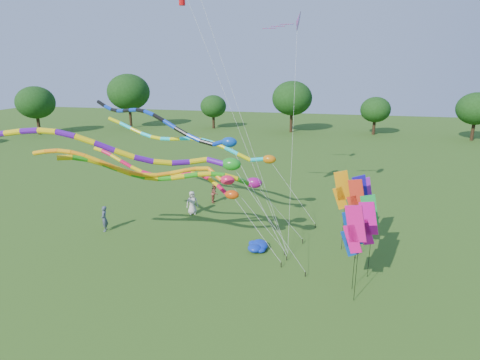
% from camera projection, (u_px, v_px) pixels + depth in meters
% --- Properties ---
extents(ground, '(160.00, 160.00, 0.00)m').
position_uv_depth(ground, '(231.00, 287.00, 20.96)').
color(ground, '#2C5717').
rests_on(ground, ground).
extents(tree_ring, '(121.43, 117.90, 9.67)m').
position_uv_depth(tree_ring, '(213.00, 176.00, 20.90)').
color(tree_ring, '#382314').
rests_on(tree_ring, ground).
extents(tube_kite_red, '(12.76, 2.55, 6.48)m').
position_uv_depth(tube_kite_red, '(180.00, 177.00, 24.78)').
color(tube_kite_red, black).
rests_on(tube_kite_red, ground).
extents(tube_kite_orange, '(13.70, 3.63, 7.28)m').
position_uv_depth(tube_kite_orange, '(158.00, 170.00, 22.99)').
color(tube_kite_orange, black).
rests_on(tube_kite_orange, ground).
extents(tube_kite_purple, '(16.08, 4.01, 8.93)m').
position_uv_depth(tube_kite_purple, '(136.00, 152.00, 19.84)').
color(tube_kite_purple, black).
rests_on(tube_kite_purple, ground).
extents(tube_kite_blue, '(15.51, 6.56, 9.10)m').
position_uv_depth(tube_kite_blue, '(169.00, 125.00, 26.59)').
color(tube_kite_blue, black).
rests_on(tube_kite_blue, ground).
extents(tube_kite_cyan, '(16.36, 2.02, 7.75)m').
position_uv_depth(tube_kite_cyan, '(203.00, 145.00, 29.57)').
color(tube_kite_cyan, black).
rests_on(tube_kite_cyan, ground).
extents(tube_kite_green, '(12.86, 5.89, 7.04)m').
position_uv_depth(tube_kite_green, '(189.00, 176.00, 23.49)').
color(tube_kite_green, black).
rests_on(tube_kite_green, ground).
extents(delta_kite_high_c, '(2.85, 6.28, 14.85)m').
position_uv_depth(delta_kite_high_c, '(297.00, 22.00, 25.66)').
color(delta_kite_high_c, black).
rests_on(delta_kite_high_c, ground).
extents(banner_pole_orange, '(1.16, 0.26, 5.17)m').
position_uv_depth(banner_pole_orange, '(342.00, 190.00, 24.23)').
color(banner_pole_orange, black).
rests_on(banner_pole_orange, ground).
extents(banner_pole_green, '(1.16, 0.13, 4.33)m').
position_uv_depth(banner_pole_green, '(369.00, 216.00, 22.46)').
color(banner_pole_green, black).
rests_on(banner_pole_green, ground).
extents(banner_pole_blue_a, '(1.16, 0.23, 4.36)m').
position_uv_depth(banner_pole_blue_a, '(352.00, 234.00, 19.99)').
color(banner_pole_blue_a, black).
rests_on(banner_pole_blue_a, ground).
extents(banner_pole_red, '(1.14, 0.39, 4.98)m').
position_uv_depth(banner_pole_red, '(356.00, 200.00, 23.13)').
color(banner_pole_red, black).
rests_on(banner_pole_red, ground).
extents(banner_pole_magenta_b, '(1.13, 0.41, 4.36)m').
position_uv_depth(banner_pole_magenta_b, '(368.00, 224.00, 21.27)').
color(banner_pole_magenta_b, black).
rests_on(banner_pole_magenta_b, ground).
extents(banner_pole_violet, '(1.13, 0.43, 4.57)m').
position_uv_depth(banner_pole_violet, '(364.00, 197.00, 24.94)').
color(banner_pole_violet, black).
rests_on(banner_pole_violet, ground).
extents(banner_pole_magenta_a, '(1.13, 0.42, 4.99)m').
position_uv_depth(banner_pole_magenta_a, '(355.00, 230.00, 18.90)').
color(banner_pole_magenta_a, black).
rests_on(banner_pole_magenta_a, ground).
extents(banner_pole_blue_b, '(1.12, 0.46, 5.03)m').
position_uv_depth(banner_pole_blue_b, '(359.00, 195.00, 23.74)').
color(banner_pole_blue_b, black).
rests_on(banner_pole_blue_b, ground).
extents(blue_nylon_heap, '(1.46, 1.58, 0.47)m').
position_uv_depth(blue_nylon_heap, '(256.00, 248.00, 25.05)').
color(blue_nylon_heap, '#0D2CB3').
rests_on(blue_nylon_heap, ground).
extents(person_a, '(1.07, 0.94, 1.84)m').
position_uv_depth(person_a, '(192.00, 203.00, 31.05)').
color(person_a, beige).
rests_on(person_a, ground).
extents(person_b, '(0.66, 0.77, 1.80)m').
position_uv_depth(person_b, '(104.00, 219.00, 27.88)').
color(person_b, '#464E63').
rests_on(person_b, ground).
extents(person_c, '(0.67, 0.83, 1.62)m').
position_uv_depth(person_c, '(215.00, 193.00, 33.75)').
color(person_c, brown).
rests_on(person_c, ground).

